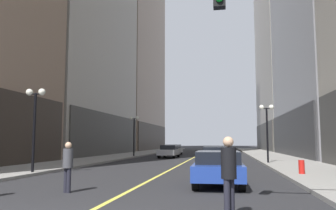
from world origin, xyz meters
TOP-DOWN VIEW (x-y plane):
  - ground_plane at (0.00, 35.00)m, footprint 200.00×200.00m
  - sidewalk_left at (-8.25, 35.00)m, footprint 4.50×78.00m
  - sidewalk_right at (8.25, 35.00)m, footprint 4.50×78.00m
  - lane_centre_stripe at (0.00, 35.00)m, footprint 0.16×70.00m
  - car_blue at (3.00, 8.01)m, footprint 1.91×4.67m
  - car_navy at (2.66, 18.99)m, footprint 1.95×4.48m
  - car_silver at (-2.49, 29.96)m, footprint 1.81×4.62m
  - car_white at (-3.08, 36.63)m, footprint 1.92×4.64m
  - pedestrian_in_black_coat at (3.34, 2.13)m, footprint 0.48×0.48m
  - pedestrian_with_orange_bag at (-1.94, 5.23)m, footprint 0.46×0.46m
  - traffic_light_near_right at (5.35, 2.03)m, footprint 3.43×0.35m
  - street_lamp_left_near at (-6.40, 10.56)m, footprint 1.06×0.36m
  - street_lamp_left_far at (-6.40, 30.22)m, footprint 1.06×0.36m
  - street_lamp_right_mid at (6.40, 20.63)m, footprint 1.06×0.36m
  - fire_hydrant_right at (6.90, 11.83)m, footprint 0.28×0.28m

SIDE VIEW (x-z plane):
  - ground_plane at x=0.00m, z-range 0.00..0.00m
  - lane_centre_stripe at x=0.00m, z-range 0.00..0.01m
  - sidewalk_left at x=-8.25m, z-range 0.00..0.15m
  - sidewalk_right at x=8.25m, z-range 0.00..0.15m
  - fire_hydrant_right at x=6.90m, z-range 0.00..0.80m
  - car_white at x=-3.08m, z-range 0.06..1.38m
  - car_silver at x=-2.49m, z-range 0.06..1.38m
  - car_blue at x=3.00m, z-range 0.06..1.38m
  - car_navy at x=2.66m, z-range 0.06..1.38m
  - pedestrian_with_orange_bag at x=-1.94m, z-range 0.14..1.81m
  - pedestrian_in_black_coat at x=3.34m, z-range 0.16..1.96m
  - street_lamp_left_near at x=-6.40m, z-range 1.04..5.47m
  - street_lamp_left_far at x=-6.40m, z-range 1.04..5.47m
  - street_lamp_right_mid at x=6.40m, z-range 1.04..5.47m
  - traffic_light_near_right at x=5.35m, z-range 0.92..6.57m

